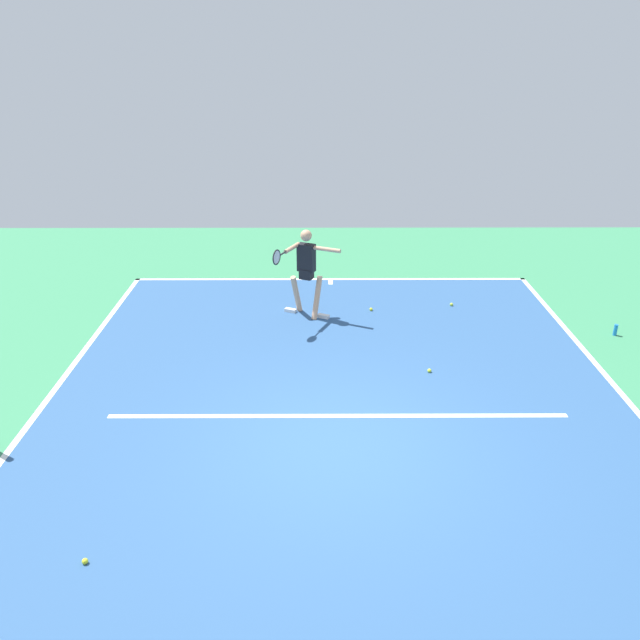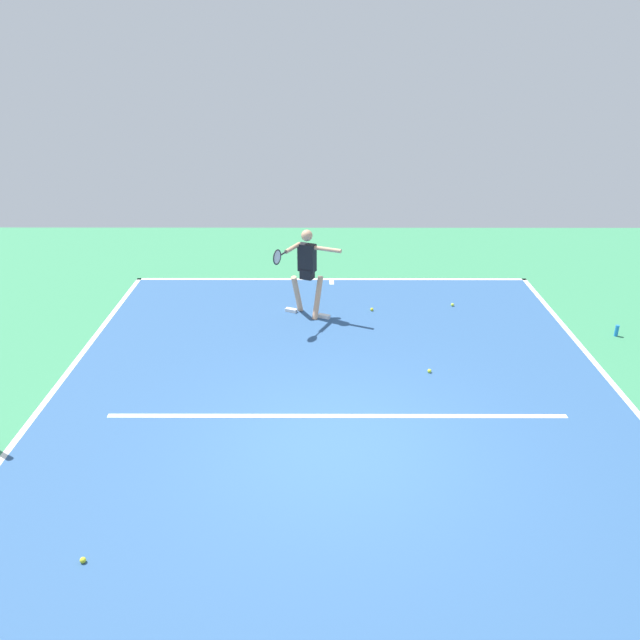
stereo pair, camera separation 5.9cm
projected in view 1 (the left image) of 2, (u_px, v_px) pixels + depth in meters
name	position (u px, v px, depth m)	size (l,w,h in m)	color
ground_plane	(339.00, 447.00, 8.72)	(22.32, 22.32, 0.00)	#388456
court_surface	(339.00, 447.00, 8.72)	(9.16, 13.48, 0.00)	#2D5484
court_line_baseline_near	(330.00, 279.00, 14.83)	(9.16, 0.10, 0.01)	white
court_line_sideline_right	(11.00, 447.00, 8.70)	(0.10, 13.48, 0.01)	white
court_line_service	(338.00, 416.00, 9.43)	(6.87, 0.10, 0.01)	white
court_line_centre_mark	(331.00, 282.00, 14.65)	(0.10, 0.30, 0.01)	white
tennis_player	(306.00, 267.00, 12.45)	(1.28, 1.19, 1.81)	tan
tennis_ball_far_corner	(85.00, 561.00, 6.75)	(0.07, 0.07, 0.07)	yellow
tennis_ball_by_baseline	(451.00, 304.00, 13.33)	(0.07, 0.07, 0.07)	#C6E53D
tennis_ball_near_player	(429.00, 371.00, 10.66)	(0.07, 0.07, 0.07)	#CCE033
tennis_ball_by_sideline	(371.00, 309.00, 13.09)	(0.07, 0.07, 0.07)	yellow
water_bottle	(615.00, 330.00, 11.97)	(0.07, 0.07, 0.22)	blue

